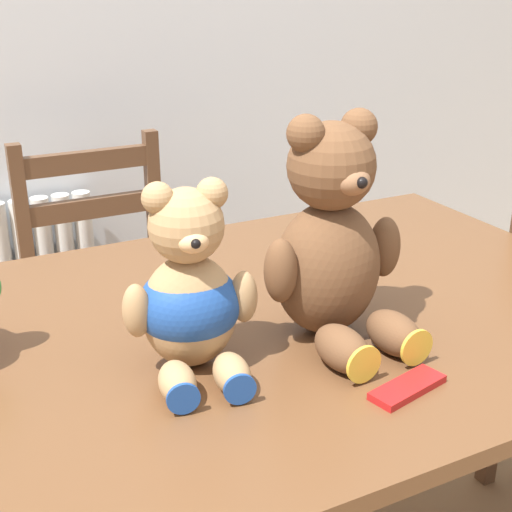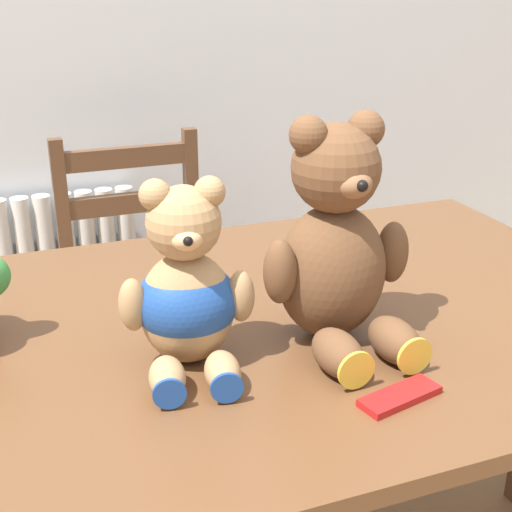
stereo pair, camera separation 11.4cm
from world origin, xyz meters
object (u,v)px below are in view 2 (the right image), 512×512
object	(u,v)px
teddy_bear_left	(187,293)
chocolate_bar	(400,396)
teddy_bear_right	(337,247)
wooden_chair_behind	(143,295)

from	to	relation	value
teddy_bear_left	chocolate_bar	distance (m)	0.36
teddy_bear_right	wooden_chair_behind	bearing A→B (deg)	-84.26
wooden_chair_behind	teddy_bear_right	distance (m)	1.09
teddy_bear_left	teddy_bear_right	world-z (taller)	teddy_bear_right
teddy_bear_left	chocolate_bar	bearing A→B (deg)	149.85
teddy_bear_right	chocolate_bar	size ratio (longest dim) A/B	2.95
wooden_chair_behind	chocolate_bar	world-z (taller)	wooden_chair_behind
teddy_bear_right	teddy_bear_left	bearing A→B (deg)	-3.99
wooden_chair_behind	chocolate_bar	xyz separation A→B (m)	(0.15, -1.17, 0.33)
teddy_bear_left	wooden_chair_behind	bearing A→B (deg)	-86.91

